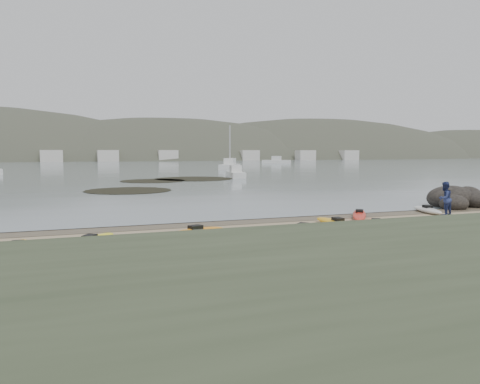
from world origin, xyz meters
name	(u,v)px	position (x,y,z in m)	size (l,w,h in m)	color
ground	(240,220)	(0.00, 0.00, 0.00)	(600.00, 600.00, 0.00)	tan
wet_sand	(242,221)	(0.00, -0.30, 0.00)	(60.00, 60.00, 0.00)	brown
water	(81,157)	(0.00, 300.00, 0.01)	(1200.00, 1200.00, 0.00)	slate
kayaks	(271,229)	(-0.04, -4.13, 0.17)	(22.74, 8.51, 0.34)	silver
person_east	(445,199)	(11.55, -2.20, 0.96)	(0.93, 0.73, 1.92)	navy
rock_cluster	(460,203)	(15.91, 0.92, 0.22)	(5.13, 3.75, 1.66)	black
kelp_mats	(168,182)	(2.58, 31.21, 0.03)	(19.26, 24.67, 0.04)	black
moored_boats	(122,166)	(2.28, 76.72, 0.58)	(96.37, 71.10, 1.31)	silver
far_hills	(176,193)	(39.38, 193.97, -15.93)	(550.00, 135.00, 80.00)	#384235
far_town	(111,156)	(6.00, 145.00, 2.00)	(199.00, 5.00, 4.00)	beige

